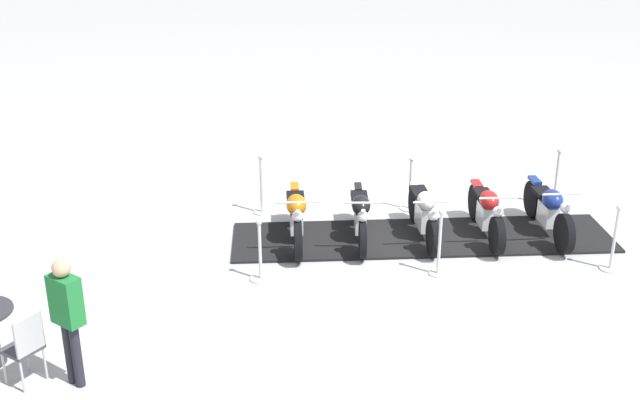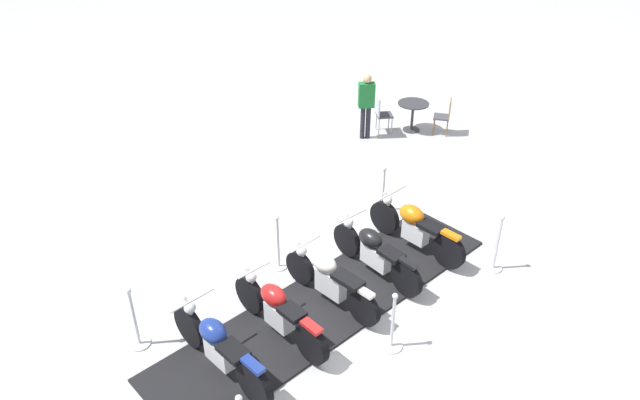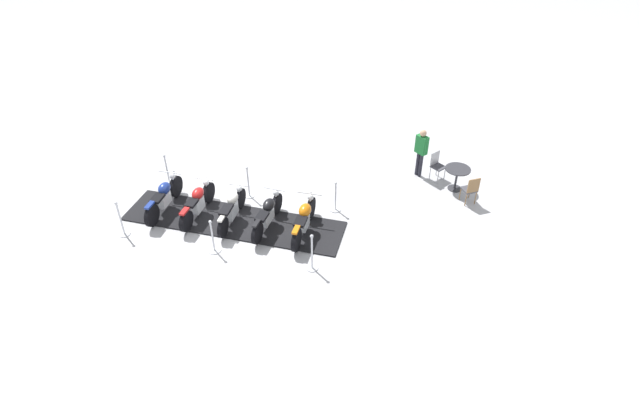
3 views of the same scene
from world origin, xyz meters
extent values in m
plane|color=#B2B2B7|center=(0.00, 0.00, 0.00)|extent=(80.00, 80.00, 0.00)
cube|color=black|center=(0.00, 0.00, 0.02)|extent=(6.25, 5.16, 0.04)
cylinder|color=black|center=(-1.32, -1.91, 0.37)|extent=(0.49, 0.60, 0.66)
cylinder|color=black|center=(-2.22, -0.68, 0.37)|extent=(0.49, 0.60, 0.66)
cube|color=silver|center=(-1.77, -1.29, 0.41)|extent=(0.47, 0.53, 0.38)
ellipsoid|color=#D16B0F|center=(-1.70, -1.39, 0.75)|extent=(0.57, 0.61, 0.34)
cube|color=black|center=(-1.97, -1.02, 0.70)|extent=(0.52, 0.56, 0.08)
cube|color=#D16B0F|center=(-2.22, -0.68, 0.73)|extent=(0.33, 0.38, 0.06)
cylinder|color=silver|center=(-1.37, -1.85, 0.65)|extent=(0.22, 0.27, 0.56)
cylinder|color=silver|center=(-1.41, -1.79, 0.99)|extent=(0.63, 0.48, 0.04)
sphere|color=silver|center=(-1.35, -1.87, 0.79)|extent=(0.18, 0.18, 0.18)
cylinder|color=black|center=(-0.48, -1.27, 0.36)|extent=(0.43, 0.59, 0.63)
cylinder|color=black|center=(-1.29, -0.03, 0.36)|extent=(0.43, 0.59, 0.63)
cube|color=silver|center=(-0.89, -0.65, 0.40)|extent=(0.48, 0.60, 0.37)
ellipsoid|color=black|center=(-0.81, -0.77, 0.72)|extent=(0.54, 0.59, 0.32)
cube|color=black|center=(-1.08, -0.35, 0.67)|extent=(0.48, 0.53, 0.08)
cube|color=black|center=(-1.29, -0.03, 0.71)|extent=(0.30, 0.36, 0.06)
cylinder|color=silver|center=(-0.52, -1.22, 0.63)|extent=(0.19, 0.25, 0.54)
cylinder|color=silver|center=(-0.55, -1.16, 0.96)|extent=(0.56, 0.38, 0.04)
sphere|color=silver|center=(-0.50, -1.25, 0.76)|extent=(0.18, 0.18, 0.18)
cylinder|color=black|center=(0.45, -0.58, 0.35)|extent=(0.46, 0.55, 0.61)
cylinder|color=black|center=(-0.45, 0.58, 0.35)|extent=(0.46, 0.55, 0.61)
cube|color=silver|center=(0.00, 0.00, 0.43)|extent=(0.49, 0.55, 0.43)
ellipsoid|color=silver|center=(0.09, -0.11, 0.77)|extent=(0.52, 0.54, 0.30)
cube|color=black|center=(-0.23, 0.30, 0.72)|extent=(0.54, 0.59, 0.08)
cube|color=silver|center=(-0.45, 0.58, 0.69)|extent=(0.31, 0.34, 0.06)
cylinder|color=silver|center=(0.40, -0.52, 0.61)|extent=(0.23, 0.26, 0.52)
cylinder|color=silver|center=(0.36, -0.46, 0.93)|extent=(0.53, 0.42, 0.04)
sphere|color=silver|center=(0.42, -0.54, 0.73)|extent=(0.18, 0.18, 0.18)
cylinder|color=black|center=(1.32, 0.04, 0.36)|extent=(0.48, 0.60, 0.64)
cylinder|color=black|center=(0.45, 1.25, 0.36)|extent=(0.48, 0.60, 0.64)
cube|color=silver|center=(0.89, 0.65, 0.42)|extent=(0.47, 0.52, 0.39)
ellipsoid|color=#AD1919|center=(0.96, 0.55, 0.75)|extent=(0.54, 0.58, 0.31)
cube|color=black|center=(0.70, 0.90, 0.70)|extent=(0.47, 0.50, 0.08)
cube|color=#AD1919|center=(0.45, 1.25, 0.71)|extent=(0.33, 0.38, 0.06)
cylinder|color=silver|center=(1.27, 0.11, 0.64)|extent=(0.24, 0.30, 0.54)
cylinder|color=silver|center=(1.22, 0.18, 0.97)|extent=(0.51, 0.38, 0.04)
sphere|color=silver|center=(1.28, 0.10, 0.77)|extent=(0.18, 0.18, 0.18)
cylinder|color=black|center=(2.24, 0.68, 0.38)|extent=(0.51, 0.61, 0.68)
cylinder|color=black|center=(1.30, 1.91, 0.38)|extent=(0.51, 0.61, 0.68)
cube|color=silver|center=(1.77, 1.29, 0.41)|extent=(0.48, 0.53, 0.37)
ellipsoid|color=navy|center=(1.85, 1.19, 0.74)|extent=(0.56, 0.59, 0.33)
cube|color=black|center=(1.57, 1.56, 0.69)|extent=(0.51, 0.54, 0.08)
cube|color=navy|center=(1.30, 1.91, 0.75)|extent=(0.34, 0.38, 0.06)
cylinder|color=silver|center=(2.18, 0.76, 0.67)|extent=(0.26, 0.32, 0.57)
cylinder|color=silver|center=(2.13, 0.83, 1.02)|extent=(0.61, 0.48, 0.04)
sphere|color=silver|center=(2.19, 0.75, 0.82)|extent=(0.18, 0.18, 0.18)
cylinder|color=silver|center=(-1.47, -2.74, 0.01)|extent=(0.34, 0.34, 0.03)
cylinder|color=silver|center=(-1.47, -2.74, 0.48)|extent=(0.05, 0.05, 0.92)
sphere|color=silver|center=(-1.47, -2.74, 0.98)|extent=(0.09, 0.09, 0.09)
cylinder|color=silver|center=(1.47, 2.74, 0.01)|extent=(0.32, 0.32, 0.03)
cylinder|color=silver|center=(1.47, 2.74, 0.55)|extent=(0.05, 0.05, 1.05)
sphere|color=silver|center=(1.47, 2.74, 1.11)|extent=(0.09, 0.09, 0.09)
cylinder|color=silver|center=(-3.05, -0.57, 0.01)|extent=(0.32, 0.32, 0.03)
cylinder|color=silver|center=(-3.05, -0.57, 0.55)|extent=(0.05, 0.05, 1.04)
sphere|color=silver|center=(-3.05, -0.57, 1.10)|extent=(0.09, 0.09, 0.09)
cylinder|color=silver|center=(-0.79, 1.09, 0.01)|extent=(0.36, 0.36, 0.03)
cylinder|color=silver|center=(-0.79, 1.09, 0.50)|extent=(0.05, 0.05, 0.95)
sphere|color=silver|center=(-0.79, 1.09, 1.01)|extent=(0.09, 0.09, 0.09)
cylinder|color=silver|center=(0.79, -1.09, 0.01)|extent=(0.29, 0.29, 0.03)
cylinder|color=silver|center=(0.79, -1.09, 0.53)|extent=(0.05, 0.05, 1.01)
sphere|color=silver|center=(0.79, -1.09, 1.07)|extent=(0.09, 0.09, 0.09)
cylinder|color=silver|center=(3.05, 0.57, 0.01)|extent=(0.34, 0.34, 0.03)
cylinder|color=silver|center=(3.05, 0.57, 0.53)|extent=(0.05, 0.05, 1.01)
sphere|color=silver|center=(3.05, 0.57, 1.07)|extent=(0.09, 0.09, 0.09)
cylinder|color=#2D2D33|center=(-3.06, -6.48, 0.01)|extent=(0.45, 0.45, 0.02)
cylinder|color=#2D2D33|center=(-3.06, -6.48, 0.38)|extent=(0.07, 0.07, 0.72)
cylinder|color=#2D2D33|center=(-3.06, -6.48, 0.75)|extent=(0.81, 0.81, 0.03)
cylinder|color=olive|center=(-3.54, -6.11, 0.22)|extent=(0.03, 0.03, 0.44)
cylinder|color=olive|center=(-3.66, -6.42, 0.22)|extent=(0.03, 0.03, 0.44)
cylinder|color=olive|center=(-3.85, -5.98, 0.22)|extent=(0.03, 0.03, 0.44)
cylinder|color=olive|center=(-3.98, -6.30, 0.22)|extent=(0.03, 0.03, 0.44)
cube|color=#3F3F47|center=(-3.76, -6.20, 0.46)|extent=(0.52, 0.52, 0.04)
cube|color=olive|center=(-3.93, -6.13, 0.72)|extent=(0.18, 0.38, 0.48)
cylinder|color=#B7B7BC|center=(-2.48, -6.65, 0.23)|extent=(0.03, 0.03, 0.45)
cylinder|color=#B7B7BC|center=(-2.48, -6.31, 0.23)|extent=(0.03, 0.03, 0.45)
cylinder|color=#B7B7BC|center=(-2.14, -6.64, 0.23)|extent=(0.03, 0.03, 0.45)
cylinder|color=#B7B7BC|center=(-2.14, -6.30, 0.23)|extent=(0.03, 0.03, 0.45)
cube|color=#3F3F47|center=(-2.31, -6.47, 0.47)|extent=(0.40, 0.40, 0.04)
cube|color=#B7B7BC|center=(-2.13, -6.47, 0.73)|extent=(0.03, 0.40, 0.48)
cylinder|color=#23232D|center=(-1.82, -6.17, 0.43)|extent=(0.12, 0.12, 0.86)
cylinder|color=#23232D|center=(-1.68, -6.18, 0.43)|extent=(0.12, 0.12, 0.86)
cube|color=#1E7233|center=(-1.75, -6.17, 1.17)|extent=(0.41, 0.24, 0.62)
sphere|color=tan|center=(-1.75, -6.17, 1.60)|extent=(0.22, 0.22, 0.22)
camera|label=1|loc=(5.14, -11.37, 5.72)|focal=43.75mm
camera|label=2|loc=(1.10, 7.51, 6.75)|focal=33.47mm
camera|label=3|loc=(-10.86, 5.55, 9.36)|focal=28.61mm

